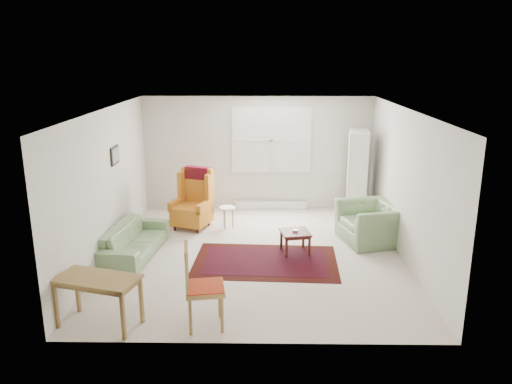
{
  "coord_description": "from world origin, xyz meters",
  "views": [
    {
      "loc": [
        0.12,
        -8.05,
        3.36
      ],
      "look_at": [
        0.0,
        0.3,
        1.05
      ],
      "focal_mm": 35.0,
      "sensor_mm": 36.0,
      "label": 1
    }
  ],
  "objects_px": {
    "cabinet": "(357,175)",
    "desk_chair": "(205,286)",
    "sofa": "(134,235)",
    "armchair": "(370,219)",
    "stool": "(227,217)",
    "desk": "(99,301)",
    "wingback_chair": "(191,199)",
    "coffee_table": "(295,242)"
  },
  "relations": [
    {
      "from": "coffee_table",
      "to": "wingback_chair",
      "type": "bearing_deg",
      "value": 147.3
    },
    {
      "from": "coffee_table",
      "to": "armchair",
      "type": "bearing_deg",
      "value": 21.64
    },
    {
      "from": "stool",
      "to": "cabinet",
      "type": "relative_size",
      "value": 0.23
    },
    {
      "from": "coffee_table",
      "to": "desk",
      "type": "distance_m",
      "value": 3.62
    },
    {
      "from": "armchair",
      "to": "stool",
      "type": "xyz_separation_m",
      "value": [
        -2.69,
        0.74,
        -0.22
      ]
    },
    {
      "from": "armchair",
      "to": "desk",
      "type": "height_order",
      "value": "armchair"
    },
    {
      "from": "stool",
      "to": "desk_chair",
      "type": "xyz_separation_m",
      "value": [
        -0.01,
        -3.77,
        0.33
      ]
    },
    {
      "from": "wingback_chair",
      "to": "armchair",
      "type": "bearing_deg",
      "value": 6.74
    },
    {
      "from": "armchair",
      "to": "cabinet",
      "type": "xyz_separation_m",
      "value": [
        0.0,
        1.46,
        0.49
      ]
    },
    {
      "from": "desk",
      "to": "desk_chair",
      "type": "relative_size",
      "value": 0.95
    },
    {
      "from": "cabinet",
      "to": "stool",
      "type": "bearing_deg",
      "value": -157.01
    },
    {
      "from": "sofa",
      "to": "desk_chair",
      "type": "relative_size",
      "value": 1.65
    },
    {
      "from": "cabinet",
      "to": "desk_chair",
      "type": "distance_m",
      "value": 5.25
    },
    {
      "from": "stool",
      "to": "cabinet",
      "type": "height_order",
      "value": "cabinet"
    },
    {
      "from": "sofa",
      "to": "stool",
      "type": "bearing_deg",
      "value": -40.11
    },
    {
      "from": "sofa",
      "to": "armchair",
      "type": "xyz_separation_m",
      "value": [
        4.2,
        0.69,
        0.07
      ]
    },
    {
      "from": "cabinet",
      "to": "wingback_chair",
      "type": "bearing_deg",
      "value": -159.5
    },
    {
      "from": "desk",
      "to": "sofa",
      "type": "bearing_deg",
      "value": 93.45
    },
    {
      "from": "armchair",
      "to": "coffee_table",
      "type": "bearing_deg",
      "value": -83.01
    },
    {
      "from": "wingback_chair",
      "to": "desk_chair",
      "type": "relative_size",
      "value": 1.08
    },
    {
      "from": "wingback_chair",
      "to": "stool",
      "type": "bearing_deg",
      "value": 21.17
    },
    {
      "from": "wingback_chair",
      "to": "cabinet",
      "type": "bearing_deg",
      "value": 31.01
    },
    {
      "from": "armchair",
      "to": "coffee_table",
      "type": "height_order",
      "value": "armchair"
    },
    {
      "from": "armchair",
      "to": "desk",
      "type": "relative_size",
      "value": 1.06
    },
    {
      "from": "armchair",
      "to": "cabinet",
      "type": "height_order",
      "value": "cabinet"
    },
    {
      "from": "desk",
      "to": "armchair",
      "type": "bearing_deg",
      "value": 36.7
    },
    {
      "from": "wingback_chair",
      "to": "cabinet",
      "type": "xyz_separation_m",
      "value": [
        3.4,
        0.75,
        0.33
      ]
    },
    {
      "from": "stool",
      "to": "desk",
      "type": "height_order",
      "value": "desk"
    },
    {
      "from": "armchair",
      "to": "wingback_chair",
      "type": "relative_size",
      "value": 0.93
    },
    {
      "from": "desk",
      "to": "stool",
      "type": "bearing_deg",
      "value": 70.09
    },
    {
      "from": "sofa",
      "to": "coffee_table",
      "type": "distance_m",
      "value": 2.79
    },
    {
      "from": "desk",
      "to": "desk_chair",
      "type": "xyz_separation_m",
      "value": [
        1.36,
        0.0,
        0.22
      ]
    },
    {
      "from": "wingback_chair",
      "to": "coffee_table",
      "type": "height_order",
      "value": "wingback_chair"
    },
    {
      "from": "desk",
      "to": "desk_chair",
      "type": "bearing_deg",
      "value": 0.09
    },
    {
      "from": "armchair",
      "to": "cabinet",
      "type": "bearing_deg",
      "value": 165.35
    },
    {
      "from": "cabinet",
      "to": "desk_chair",
      "type": "bearing_deg",
      "value": -112.98
    },
    {
      "from": "wingback_chair",
      "to": "stool",
      "type": "distance_m",
      "value": 0.8
    },
    {
      "from": "stool",
      "to": "desk_chair",
      "type": "height_order",
      "value": "desk_chair"
    },
    {
      "from": "desk",
      "to": "wingback_chair",
      "type": "bearing_deg",
      "value": 79.99
    },
    {
      "from": "wingback_chair",
      "to": "desk",
      "type": "bearing_deg",
      "value": -81.42
    },
    {
      "from": "armchair",
      "to": "stool",
      "type": "distance_m",
      "value": 2.8
    },
    {
      "from": "wingback_chair",
      "to": "desk_chair",
      "type": "height_order",
      "value": "wingback_chair"
    }
  ]
}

